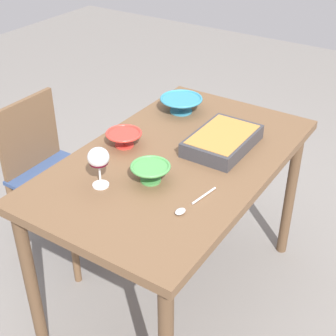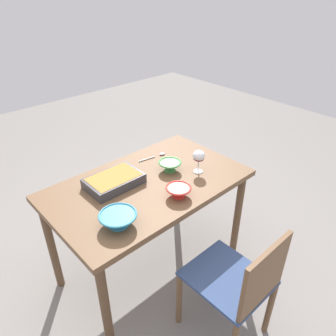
# 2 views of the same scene
# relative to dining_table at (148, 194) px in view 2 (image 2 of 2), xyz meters

# --- Properties ---
(ground_plane) EXTENTS (8.00, 8.00, 0.00)m
(ground_plane) POSITION_rel_dining_table_xyz_m (0.00, 0.00, -0.69)
(ground_plane) COLOR gray
(dining_table) EXTENTS (1.26, 0.76, 0.78)m
(dining_table) POSITION_rel_dining_table_xyz_m (0.00, 0.00, 0.00)
(dining_table) COLOR brown
(dining_table) RESTS_ON ground_plane
(chair) EXTENTS (0.39, 0.44, 0.83)m
(chair) POSITION_rel_dining_table_xyz_m (-0.02, 0.74, -0.23)
(chair) COLOR #334772
(chair) RESTS_ON ground_plane
(wine_glass) EXTENTS (0.08, 0.08, 0.16)m
(wine_glass) POSITION_rel_dining_table_xyz_m (-0.33, 0.13, 0.20)
(wine_glass) COLOR white
(wine_glass) RESTS_ON dining_table
(casserole_dish) EXTENTS (0.34, 0.22, 0.06)m
(casserole_dish) POSITION_rel_dining_table_xyz_m (0.17, -0.12, 0.13)
(casserole_dish) COLOR #38383D
(casserole_dish) RESTS_ON dining_table
(mixing_bowl) EXTENTS (0.20, 0.20, 0.07)m
(mixing_bowl) POSITION_rel_dining_table_xyz_m (0.37, 0.21, 0.13)
(mixing_bowl) COLOR teal
(mixing_bowl) RESTS_ON dining_table
(small_bowl) EXTENTS (0.15, 0.15, 0.07)m
(small_bowl) POSITION_rel_dining_table_xyz_m (-0.20, -0.01, 0.13)
(small_bowl) COLOR #4C994C
(small_bowl) RESTS_ON dining_table
(serving_bowl) EXTENTS (0.15, 0.15, 0.07)m
(serving_bowl) POSITION_rel_dining_table_xyz_m (-0.04, 0.24, 0.13)
(serving_bowl) COLOR red
(serving_bowl) RESTS_ON dining_table
(serving_spoon) EXTENTS (0.22, 0.05, 0.01)m
(serving_spoon) POSITION_rel_dining_table_xyz_m (-0.27, -0.22, 0.10)
(serving_spoon) COLOR silver
(serving_spoon) RESTS_ON dining_table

